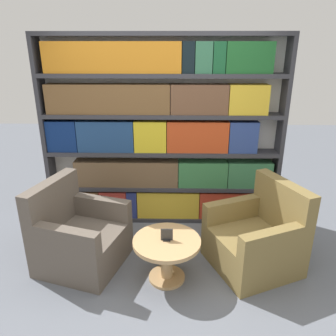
{
  "coord_description": "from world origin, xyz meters",
  "views": [
    {
      "loc": [
        0.15,
        -2.65,
        2.26
      ],
      "look_at": [
        0.08,
        0.66,
        1.01
      ],
      "focal_mm": 35.0,
      "sensor_mm": 36.0,
      "label": 1
    }
  ],
  "objects": [
    {
      "name": "ground_plane",
      "position": [
        0.0,
        0.0,
        0.0
      ],
      "size": [
        14.0,
        14.0,
        0.0
      ],
      "primitive_type": "plane",
      "color": "slate"
    },
    {
      "name": "bookshelf",
      "position": [
        -0.02,
        1.38,
        1.19
      ],
      "size": [
        3.0,
        0.3,
        2.4
      ],
      "color": "silver",
      "rests_on": "ground_plane"
    },
    {
      "name": "armchair_left",
      "position": [
        -0.87,
        0.36,
        0.31
      ],
      "size": [
        1.01,
        1.01,
        0.93
      ],
      "rotation": [
        0.0,
        0.0,
        1.27
      ],
      "color": "brown",
      "rests_on": "ground_plane"
    },
    {
      "name": "armchair_right",
      "position": [
        1.04,
        0.36,
        0.31
      ],
      "size": [
        1.07,
        1.07,
        0.93
      ],
      "rotation": [
        0.0,
        0.0,
        -1.16
      ],
      "color": "olive",
      "rests_on": "ground_plane"
    },
    {
      "name": "coffee_table",
      "position": [
        0.08,
        0.1,
        0.33
      ],
      "size": [
        0.67,
        0.67,
        0.46
      ],
      "color": "tan",
      "rests_on": "ground_plane"
    },
    {
      "name": "table_sign",
      "position": [
        0.08,
        0.1,
        0.51
      ],
      "size": [
        0.12,
        0.06,
        0.12
      ],
      "color": "black",
      "rests_on": "coffee_table"
    }
  ]
}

